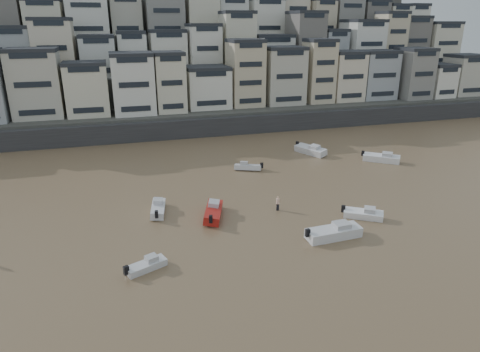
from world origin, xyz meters
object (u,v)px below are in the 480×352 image
object	(u,v)px
boat_f	(158,207)
boat_h	(248,166)
boat_j	(146,264)
person_pink	(278,203)
boat_c	(213,210)
boat_g	(382,157)
boat_b	(363,213)
boat_a	(334,230)
boat_i	(310,149)

from	to	relation	value
boat_f	boat_h	bearing A→B (deg)	-41.84
boat_j	person_pink	bearing A→B (deg)	5.17
boat_h	person_pink	size ratio (longest dim) A/B	2.54
boat_j	boat_c	bearing A→B (deg)	24.12
boat_f	boat_g	bearing A→B (deg)	-65.71
person_pink	boat_f	bearing A→B (deg)	166.21
boat_g	boat_h	bearing A→B (deg)	-147.99
boat_f	boat_j	bearing A→B (deg)	178.52
boat_b	boat_h	xyz separation A→B (m)	(-7.42, 19.77, -0.04)
boat_c	boat_f	bearing A→B (deg)	81.61
boat_g	person_pink	world-z (taller)	person_pink
boat_c	boat_h	xyz separation A→B (m)	(8.75, 14.62, -0.21)
boat_f	boat_b	distance (m)	23.52
boat_j	boat_a	bearing A→B (deg)	-21.51
boat_h	person_pink	xyz separation A→B (m)	(-1.05, -14.96, 0.27)
boat_g	boat_b	xyz separation A→B (m)	(-14.14, -17.55, -0.19)
boat_c	boat_i	distance (m)	28.89
boat_j	boat_i	bearing A→B (deg)	20.48
boat_g	boat_f	bearing A→B (deg)	-127.55
boat_f	boat_a	size ratio (longest dim) A/B	0.80
boat_c	person_pink	size ratio (longest dim) A/B	3.41
boat_j	boat_f	size ratio (longest dim) A/B	0.79
boat_h	boat_a	bearing A→B (deg)	117.82
boat_j	boat_a	xyz separation A→B (m)	(18.96, 0.66, 0.32)
boat_i	boat_g	bearing A→B (deg)	26.86
person_pink	boat_g	bearing A→B (deg)	29.41
boat_i	boat_h	distance (m)	13.49
boat_b	boat_i	bearing A→B (deg)	111.12
boat_c	boat_h	size ratio (longest dim) A/B	1.34
boat_f	boat_h	size ratio (longest dim) A/B	1.16
boat_g	boat_a	xyz separation A→B (m)	(-19.63, -20.82, 0.04)
boat_i	boat_j	bearing A→B (deg)	-70.84
boat_c	person_pink	distance (m)	7.70
boat_b	boat_c	world-z (taller)	boat_c
boat_j	boat_h	bearing A→B (deg)	30.80
boat_c	boat_j	bearing A→B (deg)	156.12
boat_g	boat_h	world-z (taller)	boat_g
boat_g	boat_j	world-z (taller)	boat_g
boat_j	boat_f	distance (m)	12.31
boat_g	boat_i	world-z (taller)	boat_i
boat_g	person_pink	xyz separation A→B (m)	(-22.60, -12.74, 0.04)
boat_a	boat_f	bearing A→B (deg)	142.54
boat_b	boat_i	distance (m)	25.18
boat_c	boat_a	world-z (taller)	boat_a
boat_g	boat_j	size ratio (longest dim) A/B	1.51
boat_f	boat_h	distance (m)	18.70
boat_i	boat_h	size ratio (longest dim) A/B	1.41
boat_g	boat_f	world-z (taller)	boat_g
boat_c	boat_h	distance (m)	17.03
boat_f	boat_h	world-z (taller)	boat_f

